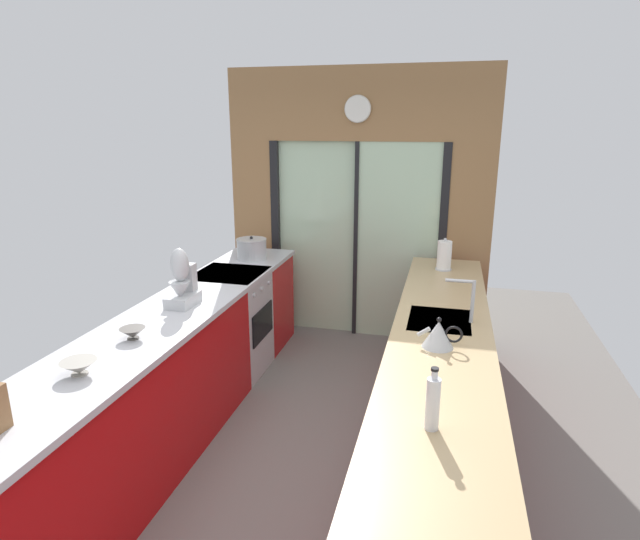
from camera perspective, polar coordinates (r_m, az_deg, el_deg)
name	(u,v)px	position (r m, az deg, el deg)	size (l,w,h in m)	color
ground_plane	(312,422)	(4.11, -0.91, -16.27)	(5.04, 7.60, 0.02)	slate
back_wall_unit	(357,190)	(5.28, 4.08, 8.69)	(2.64, 0.12, 2.70)	olive
left_counter_run	(167,380)	(3.82, -16.43, -11.45)	(0.62, 3.80, 0.92)	#AD0C0F
right_counter_run	(437,401)	(3.51, 12.68, -13.76)	(0.62, 3.80, 0.92)	#AD0C0F
sink_faucet	(468,294)	(3.48, 15.89, -2.59)	(0.19, 0.02, 0.29)	#B7BABC
oven_range	(232,323)	(4.73, -9.64, -5.74)	(0.60, 0.60, 0.92)	#B7BABC
mixing_bowl_near	(79,367)	(2.99, -24.86, -9.63)	(0.18, 0.18, 0.08)	gray
mixing_bowl_far	(133,333)	(3.34, -19.80, -6.50)	(0.15, 0.15, 0.07)	#514C47
stand_mixer	(182,283)	(3.80, -14.85, -1.43)	(0.17, 0.27, 0.42)	#B7BABC
stock_pot	(252,249)	(4.99, -7.48, 2.29)	(0.28, 0.28, 0.22)	#B7BABC
kettle	(438,334)	(3.10, 12.83, -6.86)	(0.26, 0.18, 0.18)	#B7BABC
soap_bottle	(433,403)	(2.30, 12.23, -13.99)	(0.06, 0.06, 0.28)	silver
paper_towel_roll	(444,256)	(4.71, 13.42, 1.53)	(0.14, 0.14, 0.29)	#B7BABC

